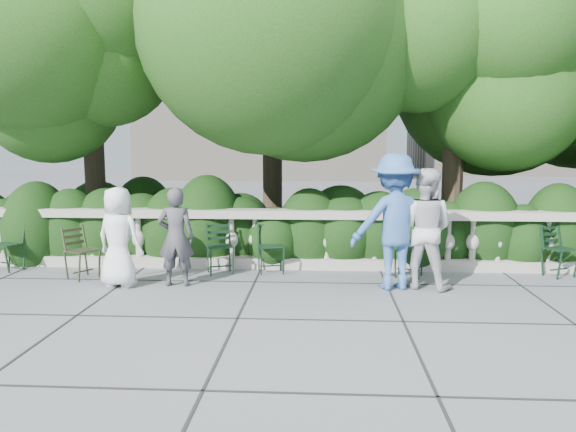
# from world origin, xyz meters

# --- Properties ---
(ground) EXTENTS (90.00, 90.00, 0.00)m
(ground) POSITION_xyz_m (0.00, 0.00, 0.00)
(ground) COLOR #5A5C63
(ground) RESTS_ON ground
(balustrade) EXTENTS (12.00, 0.44, 1.00)m
(balustrade) POSITION_xyz_m (0.00, 1.80, 0.49)
(balustrade) COLOR #9E998E
(balustrade) RESTS_ON ground
(shrub_hedge) EXTENTS (15.00, 2.60, 1.70)m
(shrub_hedge) POSITION_xyz_m (0.00, 3.00, 0.00)
(shrub_hedge) COLOR black
(shrub_hedge) RESTS_ON ground
(tree_canopy) EXTENTS (15.04, 6.52, 6.78)m
(tree_canopy) POSITION_xyz_m (0.69, 3.19, 3.96)
(tree_canopy) COLOR #3F3023
(tree_canopy) RESTS_ON ground
(chair_a) EXTENTS (0.59, 0.61, 0.84)m
(chair_a) POSITION_xyz_m (-4.75, 1.22, 0.00)
(chair_a) COLOR black
(chair_a) RESTS_ON ground
(chair_b) EXTENTS (0.54, 0.57, 0.84)m
(chair_b) POSITION_xyz_m (-0.27, 1.28, 0.00)
(chair_b) COLOR black
(chair_b) RESTS_ON ground
(chair_c) EXTENTS (0.57, 0.60, 0.84)m
(chair_c) POSITION_xyz_m (-1.08, 1.20, 0.00)
(chair_c) COLOR black
(chair_c) RESTS_ON ground
(chair_d) EXTENTS (0.57, 0.60, 0.84)m
(chair_d) POSITION_xyz_m (1.86, 1.15, 0.00)
(chair_d) COLOR black
(chair_d) RESTS_ON ground
(chair_f) EXTENTS (0.61, 0.62, 0.84)m
(chair_f) POSITION_xyz_m (4.36, 1.32, 0.00)
(chair_f) COLOR black
(chair_f) RESTS_ON ground
(chair_weathered) EXTENTS (0.64, 0.63, 0.84)m
(chair_weathered) POSITION_xyz_m (-3.09, 0.79, 0.00)
(chair_weathered) COLOR black
(chair_weathered) RESTS_ON ground
(person_businessman) EXTENTS (0.83, 0.66, 1.48)m
(person_businessman) POSITION_xyz_m (-2.47, 0.44, 0.74)
(person_businessman) COLOR white
(person_businessman) RESTS_ON ground
(person_woman_grey) EXTENTS (0.56, 0.40, 1.47)m
(person_woman_grey) POSITION_xyz_m (-1.63, 0.53, 0.74)
(person_woman_grey) COLOR #414045
(person_woman_grey) RESTS_ON ground
(person_casual_man) EXTENTS (1.05, 0.95, 1.76)m
(person_casual_man) POSITION_xyz_m (2.01, 0.64, 0.88)
(person_casual_man) COLOR silver
(person_casual_man) RESTS_ON ground
(person_older_blue) EXTENTS (1.40, 0.99, 1.97)m
(person_older_blue) POSITION_xyz_m (1.57, 0.57, 0.99)
(person_older_blue) COLOR #3762A6
(person_older_blue) RESTS_ON ground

